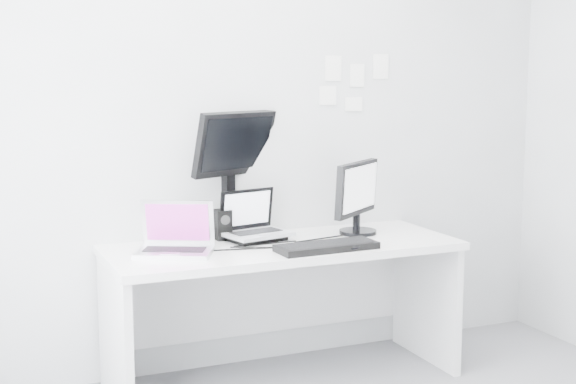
{
  "coord_description": "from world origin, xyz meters",
  "views": [
    {
      "loc": [
        -1.6,
        -2.54,
        1.61
      ],
      "look_at": [
        0.02,
        1.23,
        1.0
      ],
      "focal_mm": 51.28,
      "sensor_mm": 36.0,
      "label": 1
    }
  ],
  "objects": [
    {
      "name": "samsung_monitor",
      "position": [
        0.48,
        1.33,
        0.93
      ],
      "size": [
        0.48,
        0.43,
        0.41
      ],
      "primitive_type": "cube",
      "rotation": [
        0.0,
        0.0,
        0.66
      ],
      "color": "black",
      "rests_on": "desk"
    },
    {
      "name": "wall_note_0",
      "position": [
        0.45,
        1.59,
        1.62
      ],
      "size": [
        0.1,
        0.0,
        0.14
      ],
      "primitive_type": "cube",
      "color": "white",
      "rests_on": "back_wall"
    },
    {
      "name": "back_wall",
      "position": [
        0.0,
        1.6,
        1.35
      ],
      "size": [
        3.6,
        0.0,
        3.6
      ],
      "primitive_type": "plane",
      "rotation": [
        1.57,
        0.0,
        0.0
      ],
      "color": "silver",
      "rests_on": "ground"
    },
    {
      "name": "wall_note_4",
      "position": [
        0.42,
        1.59,
        1.47
      ],
      "size": [
        0.1,
        0.0,
        0.11
      ],
      "primitive_type": "cube",
      "color": "white",
      "rests_on": "back_wall"
    },
    {
      "name": "desk",
      "position": [
        0.0,
        1.25,
        0.36
      ],
      "size": [
        1.8,
        0.7,
        0.73
      ],
      "primitive_type": "cube",
      "color": "white",
      "rests_on": "ground"
    },
    {
      "name": "rear_monitor",
      "position": [
        -0.16,
        1.56,
        1.07
      ],
      "size": [
        0.54,
        0.37,
        0.69
      ],
      "primitive_type": "cube",
      "rotation": [
        0.0,
        0.0,
        0.41
      ],
      "color": "black",
      "rests_on": "desk"
    },
    {
      "name": "wall_note_2",
      "position": [
        0.75,
        1.59,
        1.63
      ],
      "size": [
        0.1,
        0.0,
        0.14
      ],
      "primitive_type": "cube",
      "color": "white",
      "rests_on": "back_wall"
    },
    {
      "name": "wall_note_3",
      "position": [
        0.58,
        1.59,
        1.42
      ],
      "size": [
        0.11,
        0.0,
        0.08
      ],
      "primitive_type": "cube",
      "color": "white",
      "rests_on": "back_wall"
    },
    {
      "name": "mouse",
      "position": [
        0.24,
        0.97,
        0.75
      ],
      "size": [
        0.11,
        0.09,
        0.03
      ],
      "primitive_type": "ellipsoid",
      "rotation": [
        0.0,
        0.0,
        -0.35
      ],
      "color": "black",
      "rests_on": "desk"
    },
    {
      "name": "speaker",
      "position": [
        -0.25,
        1.47,
        0.81
      ],
      "size": [
        0.1,
        0.1,
        0.16
      ],
      "primitive_type": "cube",
      "rotation": [
        0.0,
        0.0,
        -0.35
      ],
      "color": "black",
      "rests_on": "desk"
    },
    {
      "name": "keyboard",
      "position": [
        0.14,
        1.03,
        0.75
      ],
      "size": [
        0.52,
        0.2,
        0.03
      ],
      "primitive_type": "cube",
      "rotation": [
        0.0,
        0.0,
        0.04
      ],
      "color": "black",
      "rests_on": "desk"
    },
    {
      "name": "dell_laptop",
      "position": [
        -0.09,
        1.37,
        0.87
      ],
      "size": [
        0.37,
        0.32,
        0.27
      ],
      "primitive_type": "cube",
      "rotation": [
        0.0,
        0.0,
        0.22
      ],
      "color": "#AAACB2",
      "rests_on": "desk"
    },
    {
      "name": "wall_note_1",
      "position": [
        0.6,
        1.59,
        1.58
      ],
      "size": [
        0.09,
        0.0,
        0.13
      ],
      "primitive_type": "cube",
      "color": "white",
      "rests_on": "back_wall"
    },
    {
      "name": "macbook",
      "position": [
        -0.58,
        1.22,
        0.86
      ],
      "size": [
        0.44,
        0.4,
        0.27
      ],
      "primitive_type": "cube",
      "rotation": [
        0.0,
        0.0,
        -0.47
      ],
      "color": "#BCBCC1",
      "rests_on": "desk"
    }
  ]
}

